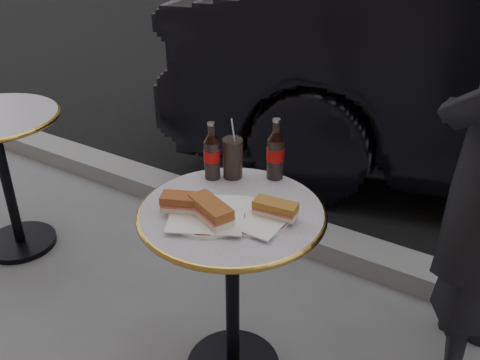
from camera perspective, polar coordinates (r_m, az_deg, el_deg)
The scene contains 11 objects.
curb at distance 2.79m, azimuth 9.42°, elevation -6.80°, with size 40.00×0.20×0.12m, color gray.
bistro_table at distance 1.96m, azimuth -0.80°, elevation -12.30°, with size 0.62×0.62×0.73m, color #BAB2C4, non-canonical shape.
bistro_table_second at distance 2.89m, azimuth -23.59°, elevation -0.38°, with size 0.62×0.62×0.73m, color #BAB2C4, non-canonical shape.
plate_left at distance 1.70m, azimuth -3.48°, elevation -3.83°, with size 0.25×0.25×0.01m, color white.
plate_right at distance 1.69m, azimuth 1.76°, elevation -4.20°, with size 0.20×0.20×0.01m, color silver.
sandwich_left_a at distance 1.71m, azimuth -5.86°, elevation -2.51°, with size 0.15×0.07×0.05m, color brown.
sandwich_left_b at distance 1.66m, azimuth -3.13°, elevation -3.35°, with size 0.16×0.08×0.06m, color #964F26.
sandwich_right at distance 1.68m, azimuth 3.79°, elevation -3.18°, with size 0.14×0.06×0.05m, color #A66A2A.
cola_bottle_left at distance 1.89m, azimuth -3.02°, elevation 3.16°, with size 0.06×0.06×0.22m, color black, non-canonical shape.
cola_bottle_right at distance 1.89m, azimuth 3.82°, elevation 3.34°, with size 0.06×0.06×0.23m, color black, non-canonical shape.
cola_glass at distance 1.91m, azimuth -0.79°, elevation 2.37°, with size 0.07×0.07×0.15m, color black.
Camera 1 is at (0.81, -1.24, 1.65)m, focal length 40.00 mm.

